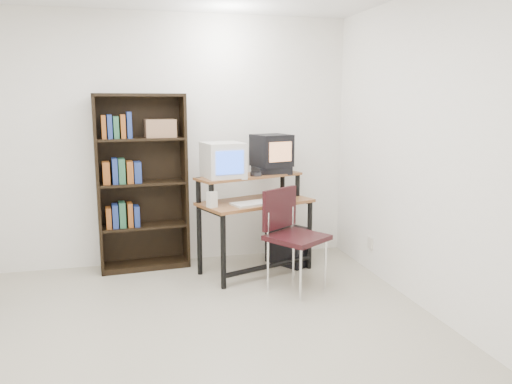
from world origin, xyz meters
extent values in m
cube|color=#B9B19A|center=(0.00, 0.00, -0.01)|extent=(4.00, 4.00, 0.01)
cube|color=white|center=(0.00, 2.00, 1.30)|extent=(4.00, 0.01, 2.60)
cube|color=white|center=(0.00, -2.00, 1.30)|extent=(4.00, 0.01, 2.60)
cube|color=white|center=(2.00, 0.00, 1.30)|extent=(0.01, 4.00, 2.60)
cube|color=brown|center=(0.86, 1.43, 0.72)|extent=(1.23, 0.89, 0.03)
cube|color=brown|center=(0.82, 1.54, 0.97)|extent=(1.15, 0.68, 0.02)
cylinder|color=black|center=(0.45, 1.04, 0.36)|extent=(0.05, 0.05, 0.72)
cylinder|color=black|center=(1.42, 1.38, 0.36)|extent=(0.05, 0.05, 0.72)
cylinder|color=black|center=(0.30, 1.49, 0.49)|extent=(0.05, 0.05, 0.98)
cylinder|color=black|center=(1.26, 1.83, 0.49)|extent=(0.05, 0.05, 0.98)
cylinder|color=black|center=(0.94, 1.21, 0.12)|extent=(0.98, 0.39, 0.05)
cube|color=beige|center=(0.54, 1.48, 1.14)|extent=(0.42, 0.42, 0.35)
cube|color=blue|center=(0.57, 1.29, 1.14)|extent=(0.27, 0.06, 0.22)
cube|color=black|center=(1.08, 1.62, 1.01)|extent=(0.39, 0.30, 0.08)
cube|color=black|center=(1.08, 1.65, 1.21)|extent=(0.42, 0.42, 0.33)
cube|color=tan|center=(1.13, 1.48, 1.21)|extent=(0.25, 0.08, 0.20)
cylinder|color=#26262B|center=(0.87, 1.46, 0.99)|extent=(0.16, 0.16, 0.05)
cube|color=beige|center=(0.82, 1.28, 0.74)|extent=(0.51, 0.34, 0.03)
cube|color=black|center=(1.19, 1.45, 0.72)|extent=(0.28, 0.26, 0.01)
cube|color=white|center=(1.20, 1.45, 0.74)|extent=(0.12, 0.10, 0.03)
cube|color=beige|center=(0.39, 1.24, 0.80)|extent=(0.10, 0.10, 0.17)
cube|color=black|center=(1.24, 1.57, 0.21)|extent=(0.41, 0.49, 0.42)
cube|color=black|center=(1.10, 0.85, 0.50)|extent=(0.64, 0.64, 0.04)
cube|color=black|center=(0.99, 1.03, 0.74)|extent=(0.39, 0.27, 0.37)
cylinder|color=silver|center=(1.05, 0.59, 0.24)|extent=(0.02, 0.02, 0.48)
cylinder|color=silver|center=(1.36, 0.80, 0.24)|extent=(0.02, 0.02, 0.48)
cylinder|color=silver|center=(0.84, 0.90, 0.24)|extent=(0.02, 0.02, 0.48)
cylinder|color=silver|center=(1.15, 1.11, 0.24)|extent=(0.02, 0.02, 0.48)
cube|color=black|center=(-0.66, 1.80, 0.89)|extent=(0.05, 0.30, 1.79)
cube|color=black|center=(0.20, 1.86, 0.89)|extent=(0.05, 0.30, 1.79)
cube|color=black|center=(-0.24, 1.97, 0.89)|extent=(0.89, 0.09, 1.79)
cube|color=black|center=(-0.23, 1.83, 1.77)|extent=(0.91, 0.36, 0.03)
cube|color=black|center=(-0.23, 1.83, 0.03)|extent=(0.91, 0.36, 0.06)
cube|color=black|center=(-0.23, 1.83, 0.45)|extent=(0.85, 0.34, 0.03)
cube|color=black|center=(-0.23, 1.83, 0.89)|extent=(0.85, 0.34, 0.02)
cube|color=black|center=(-0.23, 1.83, 1.34)|extent=(0.85, 0.34, 0.02)
cube|color=brown|center=(-0.03, 1.85, 1.44)|extent=(0.32, 0.24, 0.18)
cube|color=beige|center=(1.99, 1.15, 0.30)|extent=(0.02, 0.08, 0.12)
camera|label=1|loc=(-0.34, -3.29, 1.73)|focal=35.00mm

